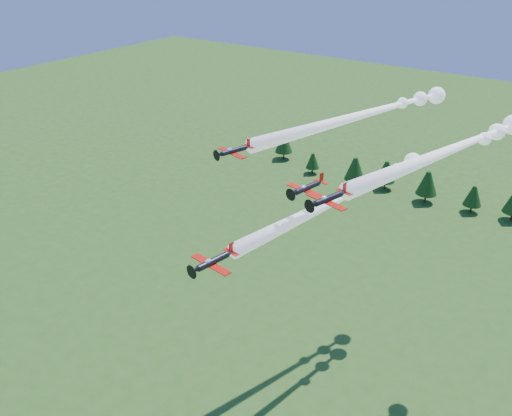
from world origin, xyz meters
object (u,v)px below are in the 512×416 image
Objects in this scene: plane_lead at (349,193)px; plane_right at (455,148)px; plane_slot at (307,188)px; plane_left at (370,113)px.

plane_right is at bearing 17.09° from plane_lead.
plane_slot reaches higher than plane_lead.
plane_lead is 15.19m from plane_slot.
plane_right is (19.98, -9.97, -0.01)m from plane_left.
plane_right is 6.36× the size of plane_slot.
plane_left reaches higher than plane_lead.
plane_right is (17.22, 2.31, 11.97)m from plane_lead.
plane_left is (-2.76, 12.28, 11.98)m from plane_lead.
plane_right is 25.28m from plane_slot.
plane_right reaches higher than plane_lead.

